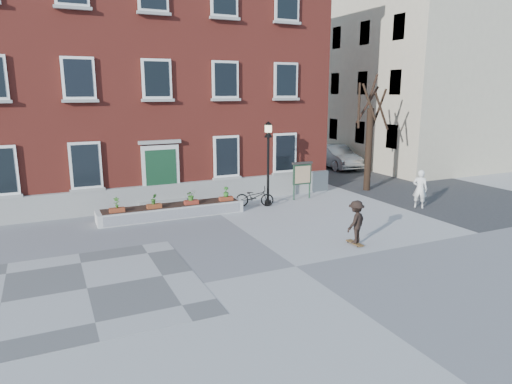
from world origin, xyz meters
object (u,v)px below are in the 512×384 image
bystander (420,189)px  skateboarder (356,222)px  bicycle (255,197)px  parked_car (335,156)px  notice_board (302,174)px  lamp_post (268,151)px

bystander → skateboarder: bystander is taller
bicycle → parked_car: (9.73, 7.59, 0.33)m
notice_board → lamp_post: bearing=-171.5°
bicycle → skateboarder: (0.94, -6.42, 0.36)m
parked_car → skateboarder: bearing=-117.8°
bicycle → lamp_post: size_ratio=0.45×
bicycle → notice_board: (2.76, 0.36, 0.79)m
parked_car → notice_board: size_ratio=2.59×
lamp_post → notice_board: (2.04, 0.31, -1.28)m
bicycle → lamp_post: (0.72, 0.05, 2.07)m
parked_car → notice_board: bearing=-129.6°
parked_car → bystander: 11.42m
bicycle → bystander: bearing=-93.5°
parked_car → skateboarder: (-8.79, -14.01, 0.03)m
bystander → parked_car: bearing=-52.3°
bystander → lamp_post: (-6.06, 3.49, 1.65)m
skateboarder → lamp_post: bearing=91.9°
lamp_post → notice_board: lamp_post is taller
lamp_post → skateboarder: lamp_post is taller
bicycle → bystander: 7.61m
bicycle → notice_board: 2.90m
lamp_post → skateboarder: 6.70m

